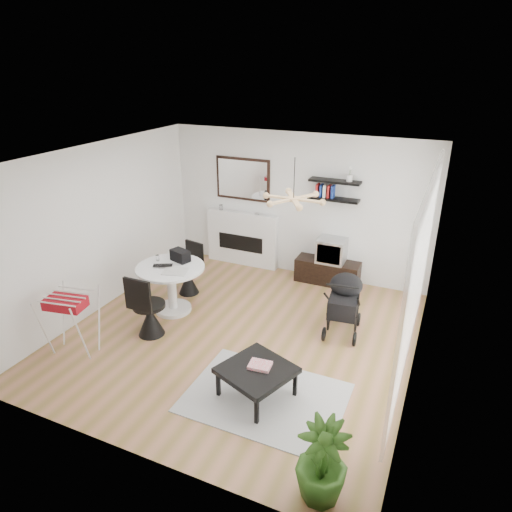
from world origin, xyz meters
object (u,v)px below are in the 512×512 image
at_px(crt_tv, 332,250).
at_px(tv_console, 327,272).
at_px(fireplace, 242,232).
at_px(drying_rack, 72,322).
at_px(potted_plant, 322,461).
at_px(coffee_table, 257,371).
at_px(dining_table, 171,282).
at_px(stroller, 344,305).

bearing_deg(crt_tv, tv_console, 176.33).
xyz_separation_m(fireplace, tv_console, (1.83, -0.14, -0.46)).
xyz_separation_m(drying_rack, potted_plant, (3.87, -0.85, -0.04)).
height_order(tv_console, drying_rack, drying_rack).
height_order(tv_console, coffee_table, tv_console).
relative_size(drying_rack, potted_plant, 1.04).
bearing_deg(drying_rack, coffee_table, -5.95).
relative_size(crt_tv, coffee_table, 0.50).
distance_m(tv_console, drying_rack, 4.51).
bearing_deg(coffee_table, dining_table, 147.44).
relative_size(coffee_table, potted_plant, 1.14).
distance_m(drying_rack, potted_plant, 3.97).
bearing_deg(tv_console, coffee_table, -88.81).
bearing_deg(crt_tv, dining_table, -135.64).
bearing_deg(tv_console, fireplace, 175.63).
height_order(tv_console, dining_table, dining_table).
bearing_deg(fireplace, tv_console, -4.37).
xyz_separation_m(tv_console, stroller, (0.67, -1.50, 0.21)).
relative_size(fireplace, crt_tv, 4.30).
xyz_separation_m(dining_table, stroller, (2.72, 0.56, -0.10)).
bearing_deg(fireplace, drying_rack, -102.68).
distance_m(drying_rack, stroller, 3.95).
bearing_deg(coffee_table, tv_console, 91.19).
relative_size(drying_rack, coffee_table, 0.91).
bearing_deg(dining_table, drying_rack, -111.67).
bearing_deg(potted_plant, dining_table, 143.48).
relative_size(tv_console, potted_plant, 1.33).
height_order(drying_rack, coffee_table, drying_rack).
bearing_deg(dining_table, coffee_table, -32.56).
xyz_separation_m(stroller, potted_plant, (0.53, -2.97, 0.01)).
bearing_deg(dining_table, fireplace, 84.12).
distance_m(tv_console, stroller, 1.66).
height_order(tv_console, stroller, stroller).
relative_size(dining_table, potted_plant, 1.25).
height_order(coffee_table, potted_plant, potted_plant).
xyz_separation_m(fireplace, stroller, (2.49, -1.64, -0.25)).
distance_m(tv_console, dining_table, 2.93).
relative_size(tv_console, stroller, 1.17).
height_order(stroller, potted_plant, stroller).
height_order(dining_table, stroller, stroller).
height_order(drying_rack, potted_plant, drying_rack).
xyz_separation_m(fireplace, potted_plant, (3.03, -4.61, -0.24)).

